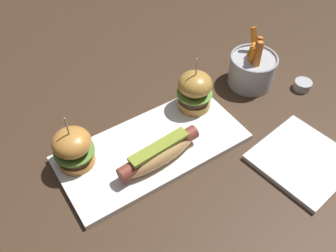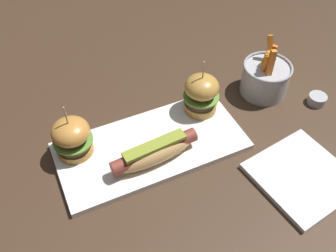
# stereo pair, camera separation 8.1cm
# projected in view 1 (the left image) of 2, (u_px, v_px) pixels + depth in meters

# --- Properties ---
(ground_plane) EXTENTS (3.00, 3.00, 0.00)m
(ground_plane) POSITION_uv_depth(u_px,v_px,m) (153.00, 150.00, 0.83)
(ground_plane) COLOR #422D1E
(platter_main) EXTENTS (0.41, 0.19, 0.01)m
(platter_main) POSITION_uv_depth(u_px,v_px,m) (152.00, 148.00, 0.83)
(platter_main) COLOR white
(platter_main) RESTS_ON ground
(hot_dog) EXTENTS (0.19, 0.06, 0.05)m
(hot_dog) POSITION_uv_depth(u_px,v_px,m) (159.00, 153.00, 0.78)
(hot_dog) COLOR tan
(hot_dog) RESTS_ON platter_main
(slider_left) EXTENTS (0.08, 0.08, 0.13)m
(slider_left) POSITION_uv_depth(u_px,v_px,m) (73.00, 148.00, 0.76)
(slider_left) COLOR #C9863A
(slider_left) RESTS_ON platter_main
(slider_right) EXTENTS (0.08, 0.08, 0.14)m
(slider_right) POSITION_uv_depth(u_px,v_px,m) (195.00, 91.00, 0.87)
(slider_right) COLOR #C08B3C
(slider_right) RESTS_ON platter_main
(fries_bucket) EXTENTS (0.12, 0.12, 0.14)m
(fries_bucket) POSITION_uv_depth(u_px,v_px,m) (252.00, 69.00, 0.96)
(fries_bucket) COLOR #B7BABF
(fries_bucket) RESTS_ON ground
(sauce_ramekin) EXTENTS (0.04, 0.04, 0.02)m
(sauce_ramekin) POSITION_uv_depth(u_px,v_px,m) (303.00, 85.00, 0.96)
(sauce_ramekin) COLOR #B7BABF
(sauce_ramekin) RESTS_ON ground
(side_plate) EXTENTS (0.21, 0.21, 0.01)m
(side_plate) POSITION_uv_depth(u_px,v_px,m) (302.00, 160.00, 0.81)
(side_plate) COLOR white
(side_plate) RESTS_ON ground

